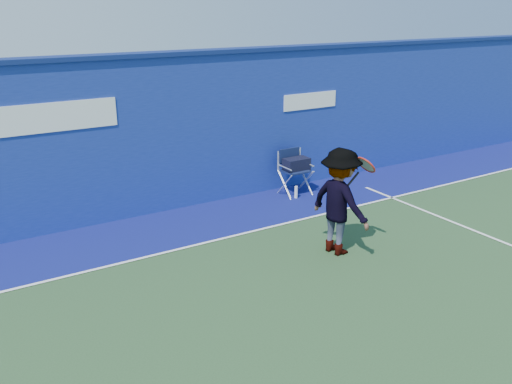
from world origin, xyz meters
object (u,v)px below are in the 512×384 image
directors_chair_right (295,181)px  tennis_player (340,202)px  directors_chair_left (295,176)px  water_bottle (296,192)px

directors_chair_right → tennis_player: 3.00m
directors_chair_left → water_bottle: (-0.18, -0.30, -0.25)m
directors_chair_right → water_bottle: (-0.14, -0.24, -0.17)m
directors_chair_left → directors_chair_right: 0.11m
tennis_player → directors_chair_right: bearing=68.7°
directors_chair_right → tennis_player: size_ratio=0.55×
tennis_player → directors_chair_left: bearing=68.3°
directors_chair_left → water_bottle: directors_chair_left is taller
directors_chair_left → tennis_player: tennis_player is taller
water_bottle → tennis_player: 2.78m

